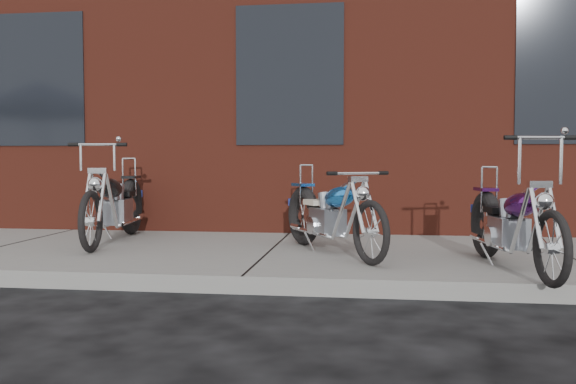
# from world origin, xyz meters

# --- Properties ---
(ground) EXTENTS (120.00, 120.00, 0.00)m
(ground) POSITION_xyz_m (0.00, 0.00, 0.00)
(ground) COLOR black
(ground) RESTS_ON ground
(sidewalk) EXTENTS (22.00, 3.00, 0.15)m
(sidewalk) POSITION_xyz_m (0.00, 1.50, 0.07)
(sidewalk) COLOR slate
(sidewalk) RESTS_ON ground
(building_brick) EXTENTS (22.00, 10.00, 8.00)m
(building_brick) POSITION_xyz_m (0.00, 8.00, 4.00)
(building_brick) COLOR #5D2115
(building_brick) RESTS_ON ground
(chopper_purple) EXTENTS (0.54, 2.03, 1.14)m
(chopper_purple) POSITION_xyz_m (2.27, 0.63, 0.52)
(chopper_purple) COLOR black
(chopper_purple) RESTS_ON sidewalk
(chopper_blue) EXTENTS (1.15, 1.82, 0.90)m
(chopper_blue) POSITION_xyz_m (0.65, 1.34, 0.52)
(chopper_blue) COLOR black
(chopper_blue) RESTS_ON sidewalk
(chopper_third) EXTENTS (0.55, 2.24, 1.14)m
(chopper_third) POSITION_xyz_m (-1.91, 1.90, 0.55)
(chopper_third) COLOR black
(chopper_third) RESTS_ON sidewalk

